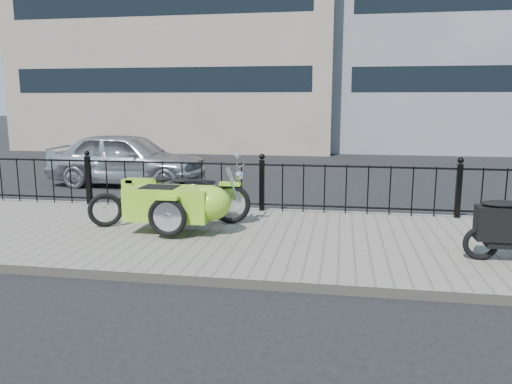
# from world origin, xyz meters

# --- Properties ---
(ground) EXTENTS (120.00, 120.00, 0.00)m
(ground) POSITION_xyz_m (0.00, 0.00, 0.00)
(ground) COLOR black
(ground) RESTS_ON ground
(sidewalk) EXTENTS (30.00, 3.80, 0.12)m
(sidewalk) POSITION_xyz_m (0.00, -0.50, 0.06)
(sidewalk) COLOR slate
(sidewalk) RESTS_ON ground
(curb) EXTENTS (30.00, 0.10, 0.12)m
(curb) POSITION_xyz_m (0.00, 1.44, 0.06)
(curb) COLOR gray
(curb) RESTS_ON ground
(iron_fence) EXTENTS (14.11, 0.11, 1.08)m
(iron_fence) POSITION_xyz_m (0.00, 1.30, 0.59)
(iron_fence) COLOR black
(iron_fence) RESTS_ON sidewalk
(building_tan) EXTENTS (14.00, 8.01, 12.00)m
(building_tan) POSITION_xyz_m (-6.00, 15.99, 6.00)
(building_tan) COLOR gray
(building_tan) RESTS_ON ground
(motorcycle_sidecar) EXTENTS (2.28, 1.48, 0.98)m
(motorcycle_sidecar) POSITION_xyz_m (-0.98, -0.41, 0.59)
(motorcycle_sidecar) COLOR black
(motorcycle_sidecar) RESTS_ON sidewalk
(spare_tire) EXTENTS (0.53, 0.34, 0.56)m
(spare_tire) POSITION_xyz_m (-2.32, -0.38, 0.40)
(spare_tire) COLOR black
(spare_tire) RESTS_ON sidewalk
(sedan_car) EXTENTS (4.10, 1.77, 1.38)m
(sedan_car) POSITION_xyz_m (-3.98, 4.22, 0.69)
(sedan_car) COLOR #B7B9BE
(sedan_car) RESTS_ON ground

